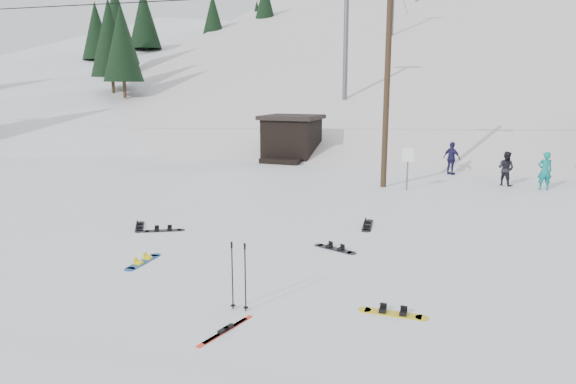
% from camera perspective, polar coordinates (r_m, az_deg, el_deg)
% --- Properties ---
extents(ground, '(200.00, 200.00, 0.00)m').
position_cam_1_polar(ground, '(11.61, -12.58, -11.09)').
color(ground, white).
rests_on(ground, ground).
extents(ski_slope, '(60.00, 85.24, 65.97)m').
position_cam_1_polar(ski_slope, '(66.25, 14.80, -3.21)').
color(ski_slope, silver).
rests_on(ski_slope, ground).
extents(ridge_left, '(47.54, 95.03, 58.38)m').
position_cam_1_polar(ridge_left, '(72.38, -15.44, -1.19)').
color(ridge_left, white).
rests_on(ridge_left, ground).
extents(treeline_left, '(20.00, 64.00, 10.00)m').
position_cam_1_polar(treeline_left, '(63.33, -18.75, 6.93)').
color(treeline_left, black).
rests_on(treeline_left, ground).
extents(treeline_crest, '(50.00, 6.00, 10.00)m').
position_cam_1_polar(treeline_crest, '(95.19, 17.18, 8.36)').
color(treeline_crest, black).
rests_on(treeline_crest, ski_slope).
extents(utility_pole, '(2.00, 0.26, 9.00)m').
position_cam_1_polar(utility_pole, '(23.25, 10.96, 11.99)').
color(utility_pole, '#3A2819').
rests_on(utility_pole, ground).
extents(trail_sign, '(0.50, 0.09, 1.85)m').
position_cam_1_polar(trail_sign, '(22.88, 13.17, 3.35)').
color(trail_sign, '#595B60').
rests_on(trail_sign, ground).
extents(lift_hut, '(3.40, 4.10, 2.75)m').
position_cam_1_polar(lift_hut, '(31.95, 0.39, 6.06)').
color(lift_hut, black).
rests_on(lift_hut, ground).
extents(lift_tower_near, '(2.20, 0.36, 8.00)m').
position_cam_1_polar(lift_tower_near, '(40.32, 6.45, 16.36)').
color(lift_tower_near, '#595B60').
rests_on(lift_tower_near, ski_slope).
extents(hero_snowboard, '(0.31, 1.41, 0.10)m').
position_cam_1_polar(hero_snowboard, '(13.81, -15.80, -7.43)').
color(hero_snowboard, '#18479E').
rests_on(hero_snowboard, ground).
extents(hero_skis, '(0.42, 1.48, 0.08)m').
position_cam_1_polar(hero_skis, '(9.86, -6.95, -14.98)').
color(hero_skis, red).
rests_on(hero_skis, ground).
extents(ski_poles, '(0.39, 0.10, 1.41)m').
position_cam_1_polar(ski_poles, '(10.41, -5.49, -9.25)').
color(ski_poles, black).
rests_on(ski_poles, ground).
extents(board_scatter_a, '(1.20, 0.79, 0.09)m').
position_cam_1_polar(board_scatter_a, '(16.57, -13.69, -4.15)').
color(board_scatter_a, black).
rests_on(board_scatter_a, ground).
extents(board_scatter_b, '(0.90, 1.20, 0.10)m').
position_cam_1_polar(board_scatter_b, '(17.21, -16.16, -3.69)').
color(board_scatter_b, black).
rests_on(board_scatter_b, ground).
extents(board_scatter_d, '(1.30, 0.63, 0.10)m').
position_cam_1_polar(board_scatter_d, '(14.38, 5.25, -6.28)').
color(board_scatter_d, black).
rests_on(board_scatter_d, ground).
extents(board_scatter_e, '(1.37, 0.28, 0.10)m').
position_cam_1_polar(board_scatter_e, '(10.64, 11.57, -13.05)').
color(board_scatter_e, yellow).
rests_on(board_scatter_e, ground).
extents(board_scatter_f, '(0.48, 1.57, 0.11)m').
position_cam_1_polar(board_scatter_f, '(16.88, 8.82, -3.65)').
color(board_scatter_f, black).
rests_on(board_scatter_f, ground).
extents(skier_teal, '(0.69, 0.54, 1.68)m').
position_cam_1_polar(skier_teal, '(25.12, 26.64, 2.13)').
color(skier_teal, '#0B7470').
rests_on(skier_teal, ground).
extents(skier_dark, '(0.96, 0.90, 1.57)m').
position_cam_1_polar(skier_dark, '(25.45, 23.05, 2.42)').
color(skier_dark, black).
rests_on(skier_dark, ground).
extents(skier_navy, '(1.06, 0.87, 1.69)m').
position_cam_1_polar(skier_navy, '(27.68, 17.73, 3.58)').
color(skier_navy, '#1E1B43').
rests_on(skier_navy, ground).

